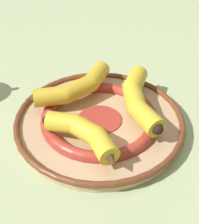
{
  "coord_description": "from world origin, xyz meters",
  "views": [
    {
      "loc": [
        0.47,
        -0.17,
        0.42
      ],
      "look_at": [
        0.03,
        -0.01,
        0.04
      ],
      "focal_mm": 50.0,
      "sensor_mm": 36.0,
      "label": 1
    }
  ],
  "objects_px": {
    "decorative_bowl": "(100,120)",
    "banana_b": "(75,87)",
    "banana_c": "(138,97)",
    "banana_a": "(85,133)"
  },
  "relations": [
    {
      "from": "decorative_bowl",
      "to": "banana_a",
      "type": "relative_size",
      "value": 2.17
    },
    {
      "from": "banana_a",
      "to": "banana_c",
      "type": "bearing_deg",
      "value": -95.6
    },
    {
      "from": "decorative_bowl",
      "to": "banana_b",
      "type": "xyz_separation_m",
      "value": [
        -0.08,
        -0.03,
        0.04
      ]
    },
    {
      "from": "banana_a",
      "to": "banana_b",
      "type": "bearing_deg",
      "value": -40.52
    },
    {
      "from": "banana_c",
      "to": "decorative_bowl",
      "type": "bearing_deg",
      "value": -74.54
    },
    {
      "from": "decorative_bowl",
      "to": "banana_b",
      "type": "distance_m",
      "value": 0.09
    },
    {
      "from": "banana_a",
      "to": "banana_c",
      "type": "height_order",
      "value": "banana_c"
    },
    {
      "from": "decorative_bowl",
      "to": "banana_c",
      "type": "bearing_deg",
      "value": 90.02
    },
    {
      "from": "decorative_bowl",
      "to": "banana_a",
      "type": "bearing_deg",
      "value": -38.68
    },
    {
      "from": "decorative_bowl",
      "to": "banana_b",
      "type": "height_order",
      "value": "banana_b"
    }
  ]
}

